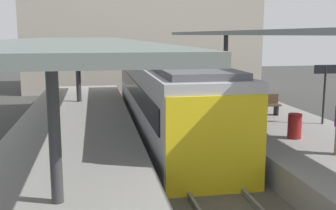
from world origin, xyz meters
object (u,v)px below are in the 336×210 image
object	(u,v)px
platform_sign	(325,81)
litter_bin	(295,126)
commuter_train	(165,94)
platform_bench	(263,104)

from	to	relation	value
platform_sign	litter_bin	distance (m)	3.00
commuter_train	platform_sign	size ratio (longest dim) A/B	7.05
commuter_train	platform_bench	distance (m)	4.23
platform_bench	platform_sign	xyz separation A→B (m)	(1.53, -1.96, 1.16)
litter_bin	platform_bench	bearing A→B (deg)	81.79
commuter_train	platform_sign	xyz separation A→B (m)	(5.36, -3.74, 0.90)
platform_bench	litter_bin	xyz separation A→B (m)	(-0.54, -3.76, -0.06)
commuter_train	platform_sign	world-z (taller)	commuter_train
commuter_train	litter_bin	xyz separation A→B (m)	(3.29, -5.54, -0.33)
platform_bench	litter_bin	distance (m)	3.80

